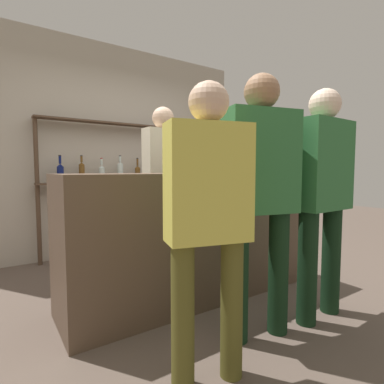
{
  "coord_description": "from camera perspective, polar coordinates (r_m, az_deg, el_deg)",
  "views": [
    {
      "loc": [
        -1.45,
        -2.16,
        1.13
      ],
      "look_at": [
        0.0,
        0.0,
        0.93
      ],
      "focal_mm": 28.0,
      "sensor_mm": 36.0,
      "label": 1
    }
  ],
  "objects": [
    {
      "name": "ice_bucket",
      "position": [
        2.95,
        11.92,
        5.96
      ],
      "size": [
        0.21,
        0.21,
        0.24
      ],
      "color": "#B2B2B7",
      "rests_on": "bar_counter"
    },
    {
      "name": "bar_counter",
      "position": [
        2.67,
        0.0,
        -8.26
      ],
      "size": [
        2.22,
        0.63,
        1.1
      ],
      "primitive_type": "cube",
      "color": "brown",
      "rests_on": "ground_plane"
    },
    {
      "name": "ground_plane",
      "position": [
        2.84,
        0.0,
        -19.16
      ],
      "size": [
        16.0,
        16.0,
        0.0
      ],
      "primitive_type": "plane",
      "color": "brown"
    },
    {
      "name": "cork_jar",
      "position": [
        2.8,
        4.5,
        5.03
      ],
      "size": [
        0.12,
        0.12,
        0.14
      ],
      "color": "silver",
      "rests_on": "bar_counter"
    },
    {
      "name": "customer_center",
      "position": [
        2.01,
        12.85,
        0.96
      ],
      "size": [
        0.53,
        0.33,
        1.74
      ],
      "rotation": [
        0.0,
        0.0,
        1.32
      ],
      "color": "black",
      "rests_on": "ground_plane"
    },
    {
      "name": "counter_bottle_1",
      "position": [
        2.8,
        9.38,
        6.55
      ],
      "size": [
        0.09,
        0.09,
        0.37
      ],
      "color": "#0F1956",
      "rests_on": "bar_counter"
    },
    {
      "name": "back_wall",
      "position": [
        4.34,
        -14.41,
        7.73
      ],
      "size": [
        3.82,
        0.12,
        2.8
      ],
      "primitive_type": "cube",
      "color": "#B2A899",
      "rests_on": "ground_plane"
    },
    {
      "name": "server_behind_counter",
      "position": [
        3.3,
        -5.46,
        3.38
      ],
      "size": [
        0.44,
        0.24,
        1.81
      ],
      "rotation": [
        0.0,
        0.0,
        -1.52
      ],
      "color": "#575347",
      "rests_on": "ground_plane"
    },
    {
      "name": "wine_glass",
      "position": [
        3.04,
        5.14,
        6.07
      ],
      "size": [
        0.08,
        0.08,
        0.17
      ],
      "color": "silver",
      "rests_on": "bar_counter"
    },
    {
      "name": "customer_left",
      "position": [
        1.54,
        3.11,
        -3.65
      ],
      "size": [
        0.47,
        0.3,
        1.57
      ],
      "rotation": [
        0.0,
        0.0,
        1.31
      ],
      "color": "brown",
      "rests_on": "ground_plane"
    },
    {
      "name": "customer_right",
      "position": [
        2.43,
        23.54,
        0.8
      ],
      "size": [
        0.5,
        0.23,
        1.72
      ],
      "rotation": [
        0.0,
        0.0,
        1.6
      ],
      "color": "black",
      "rests_on": "ground_plane"
    },
    {
      "name": "back_shelf",
      "position": [
        4.15,
        -13.73,
        4.47
      ],
      "size": [
        2.07,
        0.18,
        1.75
      ],
      "color": "#4C3828",
      "rests_on": "ground_plane"
    },
    {
      "name": "counter_bottle_0",
      "position": [
        2.68,
        1.52,
        6.78
      ],
      "size": [
        0.09,
        0.09,
        0.38
      ],
      "color": "silver",
      "rests_on": "bar_counter"
    },
    {
      "name": "counter_bottle_2",
      "position": [
        2.43,
        0.71,
        6.74
      ],
      "size": [
        0.09,
        0.09,
        0.35
      ],
      "color": "brown",
      "rests_on": "bar_counter"
    }
  ]
}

